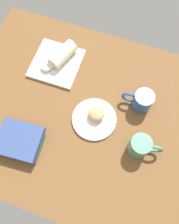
% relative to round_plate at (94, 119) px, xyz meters
% --- Properties ---
extents(dining_table, '(1.10, 0.90, 0.04)m').
position_rel_round_plate_xyz_m(dining_table, '(0.08, -0.01, -0.03)').
color(dining_table, brown).
rests_on(dining_table, ground).
extents(round_plate, '(0.19, 0.19, 0.01)m').
position_rel_round_plate_xyz_m(round_plate, '(0.00, 0.00, 0.00)').
color(round_plate, white).
rests_on(round_plate, dining_table).
extents(scone_pastry, '(0.07, 0.07, 0.05)m').
position_rel_round_plate_xyz_m(scone_pastry, '(-0.00, -0.01, 0.03)').
color(scone_pastry, tan).
rests_on(scone_pastry, round_plate).
extents(square_plate, '(0.23, 0.23, 0.02)m').
position_rel_round_plate_xyz_m(square_plate, '(0.27, -0.21, 0.00)').
color(square_plate, silver).
rests_on(square_plate, dining_table).
extents(sauce_cup, '(0.05, 0.05, 0.02)m').
position_rel_round_plate_xyz_m(sauce_cup, '(0.30, -0.17, 0.02)').
color(sauce_cup, silver).
rests_on(sauce_cup, square_plate).
extents(breakfast_wrap, '(0.11, 0.16, 0.06)m').
position_rel_round_plate_xyz_m(breakfast_wrap, '(0.24, -0.24, 0.04)').
color(breakfast_wrap, beige).
rests_on(breakfast_wrap, square_plate).
extents(book_stack, '(0.19, 0.17, 0.06)m').
position_rel_round_plate_xyz_m(book_stack, '(0.25, 0.20, 0.03)').
color(book_stack, '#387260').
rests_on(book_stack, dining_table).
extents(coffee_mug, '(0.14, 0.08, 0.10)m').
position_rel_round_plate_xyz_m(coffee_mug, '(-0.17, -0.13, 0.04)').
color(coffee_mug, '#2D518C').
rests_on(coffee_mug, dining_table).
extents(second_mug, '(0.14, 0.08, 0.10)m').
position_rel_round_plate_xyz_m(second_mug, '(-0.22, 0.06, 0.05)').
color(second_mug, '#4C8C6B').
rests_on(second_mug, dining_table).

